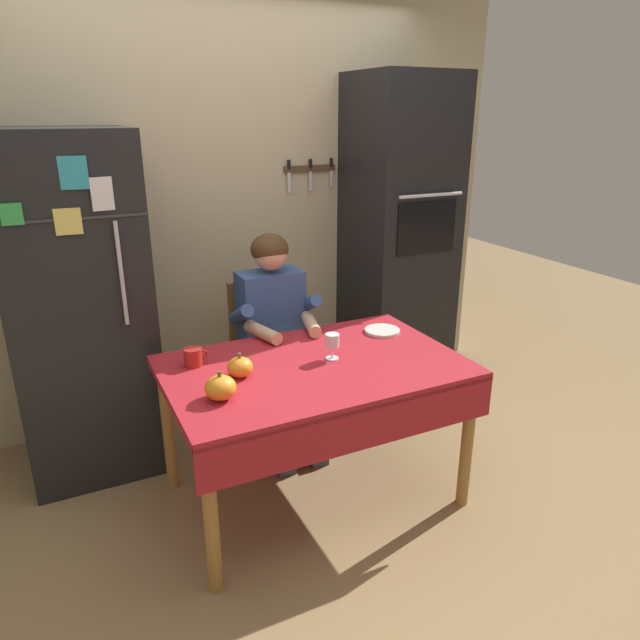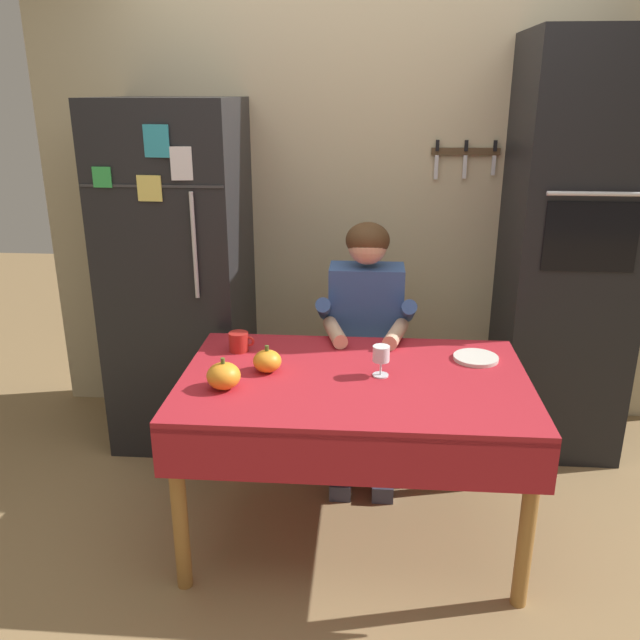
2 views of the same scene
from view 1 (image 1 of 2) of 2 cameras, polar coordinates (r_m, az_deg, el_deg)
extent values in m
plane|color=#93754C|center=(3.05, 0.31, -17.86)|extent=(10.00, 10.00, 0.00)
cube|color=#BCAD89|center=(3.72, -8.40, 10.97)|extent=(3.70, 0.10, 2.60)
cube|color=#4C3823|center=(3.82, -1.02, 14.81)|extent=(0.36, 0.02, 0.04)
cube|color=silver|center=(3.76, -3.09, 13.43)|extent=(0.02, 0.01, 0.13)
cube|color=black|center=(3.75, -3.11, 15.14)|extent=(0.02, 0.01, 0.06)
cube|color=silver|center=(3.82, -0.96, 13.60)|extent=(0.02, 0.01, 0.12)
cube|color=black|center=(3.81, -0.95, 15.24)|extent=(0.02, 0.01, 0.06)
cube|color=silver|center=(3.88, 1.10, 13.84)|extent=(0.02, 0.01, 0.10)
cube|color=black|center=(3.87, 1.13, 15.32)|extent=(0.02, 0.01, 0.06)
cube|color=black|center=(3.26, -22.72, 1.10)|extent=(0.68, 0.68, 1.80)
cylinder|color=silver|center=(2.86, -19.09, 4.32)|extent=(0.02, 0.02, 0.50)
cube|color=#333335|center=(2.81, -23.56, 9.15)|extent=(0.67, 0.01, 0.01)
cube|color=teal|center=(2.78, -23.24, 13.26)|extent=(0.12, 0.02, 0.14)
cube|color=#E5D666|center=(2.81, -23.68, 8.92)|extent=(0.11, 0.01, 0.12)
cube|color=green|center=(2.80, -28.25, 9.21)|extent=(0.09, 0.01, 0.09)
cube|color=silver|center=(2.80, -20.79, 11.60)|extent=(0.10, 0.02, 0.15)
cube|color=black|center=(3.89, 7.72, 7.63)|extent=(0.60, 0.60, 2.10)
cube|color=black|center=(3.62, 10.51, 8.98)|extent=(0.42, 0.01, 0.32)
cylinder|color=silver|center=(3.56, 10.97, 12.05)|extent=(0.45, 0.02, 0.02)
cylinder|color=#9E6B33|center=(2.44, -10.75, -18.88)|extent=(0.06, 0.06, 0.70)
cylinder|color=#9E6B33|center=(3.08, -14.82, -10.32)|extent=(0.06, 0.06, 0.70)
cylinder|color=#9E6B33|center=(2.95, 14.38, -11.69)|extent=(0.06, 0.06, 0.70)
cylinder|color=#9E6B33|center=(3.50, 6.18, -5.90)|extent=(0.06, 0.06, 0.70)
cube|color=#A81E28|center=(2.75, -0.59, -4.74)|extent=(1.40, 0.90, 0.04)
cube|color=#A81E28|center=(2.45, 3.99, -10.76)|extent=(1.40, 0.01, 0.20)
cube|color=brown|center=(3.46, -4.97, -4.66)|extent=(0.40, 0.40, 0.04)
cube|color=brown|center=(3.52, -6.16, 0.27)|extent=(0.36, 0.04, 0.48)
cylinder|color=brown|center=(3.37, -6.51, -9.74)|extent=(0.04, 0.04, 0.41)
cylinder|color=brown|center=(3.65, -8.35, -7.33)|extent=(0.04, 0.04, 0.41)
cylinder|color=brown|center=(3.48, -1.19, -8.58)|extent=(0.04, 0.04, 0.41)
cylinder|color=brown|center=(3.75, -3.39, -6.34)|extent=(0.04, 0.04, 0.41)
cube|color=#38384C|center=(3.31, -3.94, -13.65)|extent=(0.10, 0.22, 0.08)
cube|color=#38384C|center=(3.37, -0.72, -12.86)|extent=(0.10, 0.22, 0.08)
cylinder|color=#38384C|center=(3.25, -4.43, -10.33)|extent=(0.09, 0.09, 0.38)
cylinder|color=#38384C|center=(3.32, -1.19, -9.59)|extent=(0.09, 0.09, 0.38)
cube|color=#38384C|center=(3.27, -5.45, -4.91)|extent=(0.12, 0.40, 0.11)
cube|color=#38384C|center=(3.33, -2.55, -4.35)|extent=(0.12, 0.40, 0.11)
cube|color=#33518E|center=(3.29, -4.90, 0.76)|extent=(0.36, 0.20, 0.48)
cylinder|color=#33518E|center=(3.15, -7.83, 0.54)|extent=(0.07, 0.26, 0.18)
cylinder|color=#33518E|center=(3.29, -1.23, 1.56)|extent=(0.07, 0.26, 0.18)
cylinder|color=#D8A884|center=(3.04, -5.69, -1.23)|extent=(0.13, 0.27, 0.07)
cylinder|color=#D8A884|center=(3.14, -0.91, -0.42)|extent=(0.13, 0.27, 0.07)
sphere|color=#D8A884|center=(3.18, -4.95, 6.62)|extent=(0.19, 0.19, 0.19)
ellipsoid|color=#472D19|center=(3.18, -5.03, 7.01)|extent=(0.21, 0.21, 0.17)
cylinder|color=#B2231E|center=(2.77, -12.48, -3.59)|extent=(0.09, 0.09, 0.09)
torus|color=#B2231E|center=(2.78, -11.54, -3.35)|extent=(0.05, 0.01, 0.05)
cylinder|color=white|center=(2.79, 1.21, -3.81)|extent=(0.06, 0.06, 0.01)
cylinder|color=white|center=(2.78, 1.22, -3.20)|extent=(0.01, 0.01, 0.06)
cylinder|color=white|center=(2.76, 1.23, -2.02)|extent=(0.07, 0.07, 0.06)
ellipsoid|color=orange|center=(2.62, -7.93, -4.64)|extent=(0.12, 0.12, 0.09)
cylinder|color=#4C6023|center=(2.60, -7.99, -3.51)|extent=(0.02, 0.02, 0.02)
ellipsoid|color=orange|center=(2.43, -9.84, -6.63)|extent=(0.13, 0.13, 0.10)
cylinder|color=#4C6023|center=(2.40, -9.93, -5.28)|extent=(0.02, 0.02, 0.02)
cylinder|color=silver|center=(3.14, 6.19, -1.06)|extent=(0.19, 0.19, 0.02)
camera|label=2|loc=(1.13, 73.20, 4.16)|focal=36.89mm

